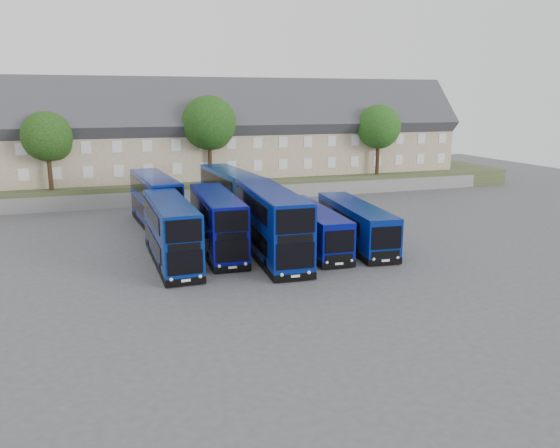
# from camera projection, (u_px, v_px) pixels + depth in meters

# --- Properties ---
(ground) EXTENTS (120.00, 120.00, 0.00)m
(ground) POSITION_uv_depth(u_px,v_px,m) (260.00, 268.00, 35.51)
(ground) COLOR #4A4A4F
(ground) RESTS_ON ground
(retaining_wall) EXTENTS (70.00, 0.40, 1.50)m
(retaining_wall) POSITION_uv_depth(u_px,v_px,m) (195.00, 196.00, 57.50)
(retaining_wall) COLOR slate
(retaining_wall) RESTS_ON ground
(earth_bank) EXTENTS (80.00, 20.00, 2.00)m
(earth_bank) POSITION_uv_depth(u_px,v_px,m) (181.00, 181.00, 66.68)
(earth_bank) COLOR #404D2B
(earth_bank) RESTS_ON ground
(terrace_row) EXTENTS (60.00, 10.40, 11.20)m
(terrace_row) POSITION_uv_depth(u_px,v_px,m) (210.00, 136.00, 62.67)
(terrace_row) COLOR tan
(terrace_row) RESTS_ON earth_bank
(dd_front_left) EXTENTS (2.60, 10.60, 4.19)m
(dd_front_left) POSITION_uv_depth(u_px,v_px,m) (171.00, 233.00, 36.34)
(dd_front_left) COLOR navy
(dd_front_left) RESTS_ON ground
(dd_front_mid) EXTENTS (2.82, 10.65, 4.20)m
(dd_front_mid) POSITION_uv_depth(u_px,v_px,m) (217.00, 224.00, 38.91)
(dd_front_mid) COLOR #070987
(dd_front_mid) RESTS_ON ground
(dd_front_right) EXTENTS (3.35, 11.89, 4.68)m
(dd_front_right) POSITION_uv_depth(u_px,v_px,m) (271.00, 224.00, 37.76)
(dd_front_right) COLOR navy
(dd_front_right) RESTS_ON ground
(dd_rear_left) EXTENTS (3.40, 11.19, 4.38)m
(dd_rear_left) POSITION_uv_depth(u_px,v_px,m) (156.00, 202.00, 46.59)
(dd_rear_left) COLOR navy
(dd_rear_left) RESTS_ON ground
(dd_rear_right) EXTENTS (3.48, 11.56, 4.53)m
(dd_rear_right) POSITION_uv_depth(u_px,v_px,m) (232.00, 197.00, 48.85)
(dd_rear_right) COLOR navy
(dd_rear_right) RESTS_ON ground
(coach_east_a) EXTENTS (2.95, 11.12, 3.01)m
(coach_east_a) POSITION_uv_depth(u_px,v_px,m) (312.00, 229.00, 40.06)
(coach_east_a) COLOR #060E7E
(coach_east_a) RESTS_ON ground
(coach_east_b) EXTENTS (3.47, 11.54, 3.11)m
(coach_east_b) POSITION_uv_depth(u_px,v_px,m) (355.00, 225.00, 40.95)
(coach_east_b) COLOR navy
(coach_east_b) RESTS_ON ground
(tree_west) EXTENTS (4.80, 4.80, 7.65)m
(tree_west) POSITION_uv_depth(u_px,v_px,m) (49.00, 138.00, 52.78)
(tree_west) COLOR #382314
(tree_west) RESTS_ON earth_bank
(tree_mid) EXTENTS (5.76, 5.76, 9.18)m
(tree_mid) POSITION_uv_depth(u_px,v_px,m) (210.00, 125.00, 58.01)
(tree_mid) COLOR #382314
(tree_mid) RESTS_ON earth_bank
(tree_east) EXTENTS (5.12, 5.12, 8.16)m
(tree_east) POSITION_uv_depth(u_px,v_px,m) (379.00, 128.00, 63.93)
(tree_east) COLOR #382314
(tree_east) RESTS_ON earth_bank
(tree_far) EXTENTS (5.44, 5.44, 8.67)m
(tree_far) POSITION_uv_depth(u_px,v_px,m) (394.00, 122.00, 72.19)
(tree_far) COLOR #382314
(tree_far) RESTS_ON earth_bank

